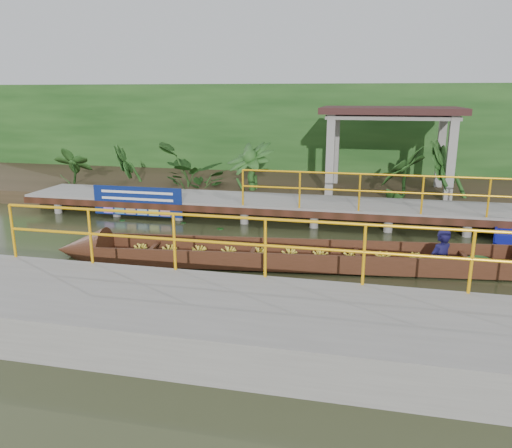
# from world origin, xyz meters

# --- Properties ---
(ground) EXTENTS (80.00, 80.00, 0.00)m
(ground) POSITION_xyz_m (0.00, 0.00, 0.00)
(ground) COLOR #292E17
(ground) RESTS_ON ground
(land_strip) EXTENTS (30.00, 8.00, 0.45)m
(land_strip) POSITION_xyz_m (0.00, 7.50, 0.23)
(land_strip) COLOR #312818
(land_strip) RESTS_ON ground
(far_dock) EXTENTS (16.00, 2.06, 1.66)m
(far_dock) POSITION_xyz_m (0.02, 3.43, 0.48)
(far_dock) COLOR gray
(far_dock) RESTS_ON ground
(near_dock) EXTENTS (18.00, 2.40, 1.73)m
(near_dock) POSITION_xyz_m (1.00, -4.20, 0.30)
(near_dock) COLOR gray
(near_dock) RESTS_ON ground
(pavilion) EXTENTS (4.40, 3.00, 3.00)m
(pavilion) POSITION_xyz_m (3.00, 6.30, 2.82)
(pavilion) COLOR gray
(pavilion) RESTS_ON ground
(foliage_backdrop) EXTENTS (30.00, 0.80, 4.00)m
(foliage_backdrop) POSITION_xyz_m (0.00, 10.00, 2.00)
(foliage_backdrop) COLOR #173E14
(foliage_backdrop) RESTS_ON ground
(vendor_boat) EXTENTS (11.34, 2.39, 2.07)m
(vendor_boat) POSITION_xyz_m (1.33, -0.44, 0.20)
(vendor_boat) COLOR #381E0F
(vendor_boat) RESTS_ON ground
(blue_banner) EXTENTS (2.78, 0.04, 0.87)m
(blue_banner) POSITION_xyz_m (-4.19, 2.48, 0.56)
(blue_banner) COLOR navy
(blue_banner) RESTS_ON ground
(tropical_plants) EXTENTS (14.06, 1.06, 1.33)m
(tropical_plants) POSITION_xyz_m (-1.75, 5.30, 1.11)
(tropical_plants) COLOR #173E14
(tropical_plants) RESTS_ON ground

